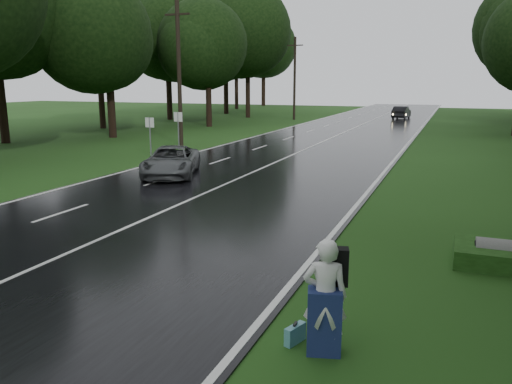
# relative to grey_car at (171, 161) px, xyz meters

# --- Properties ---
(ground) EXTENTS (160.00, 160.00, 0.00)m
(ground) POSITION_rel_grey_car_xyz_m (3.14, -9.16, -0.70)
(ground) COLOR #1E4414
(ground) RESTS_ON ground
(road) EXTENTS (12.00, 140.00, 0.04)m
(road) POSITION_rel_grey_car_xyz_m (3.14, 10.84, -0.68)
(road) COLOR black
(road) RESTS_ON ground
(lane_center) EXTENTS (0.12, 140.00, 0.01)m
(lane_center) POSITION_rel_grey_car_xyz_m (3.14, 10.84, -0.66)
(lane_center) COLOR silver
(lane_center) RESTS_ON road
(grey_car) EXTENTS (3.79, 5.23, 1.32)m
(grey_car) POSITION_rel_grey_car_xyz_m (0.00, 0.00, 0.00)
(grey_car) COLOR #45484A
(grey_car) RESTS_ON road
(far_car) EXTENTS (1.84, 4.44, 1.43)m
(far_car) POSITION_rel_grey_car_xyz_m (5.95, 41.37, 0.05)
(far_car) COLOR black
(far_car) RESTS_ON road
(hitchhiker) EXTENTS (0.79, 0.75, 1.91)m
(hitchhiker) POSITION_rel_grey_car_xyz_m (10.25, -12.41, 0.19)
(hitchhiker) COLOR silver
(hitchhiker) RESTS_ON ground
(suitcase) EXTENTS (0.27, 0.46, 0.31)m
(suitcase) POSITION_rel_grey_car_xyz_m (9.73, -12.30, -0.55)
(suitcase) COLOR teal
(suitcase) RESTS_ON ground
(culvert) EXTENTS (1.26, 0.63, 0.63)m
(culvert) POSITION_rel_grey_car_xyz_m (13.23, -7.03, -0.70)
(culvert) COLOR slate
(culvert) RESTS_ON ground
(utility_pole_mid) EXTENTS (1.80, 0.28, 9.44)m
(utility_pole_mid) POSITION_rel_grey_car_xyz_m (-5.36, 10.20, -0.70)
(utility_pole_mid) COLOR black
(utility_pole_mid) RESTS_ON ground
(utility_pole_far) EXTENTS (1.80, 0.28, 9.11)m
(utility_pole_far) POSITION_rel_grey_car_xyz_m (-5.36, 35.82, -0.70)
(utility_pole_far) COLOR black
(utility_pole_far) RESTS_ON ground
(road_sign_a) EXTENTS (0.55, 0.10, 2.28)m
(road_sign_a) POSITION_rel_grey_car_xyz_m (-4.06, 4.52, -0.70)
(road_sign_a) COLOR white
(road_sign_a) RESTS_ON ground
(road_sign_b) EXTENTS (0.58, 0.10, 2.41)m
(road_sign_b) POSITION_rel_grey_car_xyz_m (-4.06, 7.66, -0.70)
(road_sign_b) COLOR white
(road_sign_b) RESTS_ON ground
(tree_left_d) EXTENTS (8.48, 8.48, 13.25)m
(tree_left_d) POSITION_rel_grey_car_xyz_m (-12.85, 12.65, -0.70)
(tree_left_d) COLOR black
(tree_left_d) RESTS_ON ground
(tree_left_e) EXTENTS (8.60, 8.60, 13.43)m
(tree_left_e) POSITION_rel_grey_car_xyz_m (-10.31, 24.18, -0.70)
(tree_left_e) COLOR black
(tree_left_e) RESTS_ON ground
(tree_left_f) EXTENTS (11.53, 11.53, 18.01)m
(tree_left_f) POSITION_rel_grey_car_xyz_m (-11.65, 37.23, -0.70)
(tree_left_f) COLOR black
(tree_left_f) RESTS_ON ground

